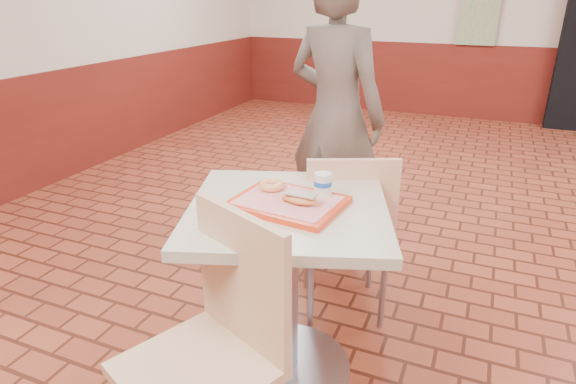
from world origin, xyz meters
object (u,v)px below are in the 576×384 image
at_px(chair_main_front, 216,339).
at_px(serving_tray, 288,203).
at_px(ring_donut, 271,185).
at_px(paper_cup, 323,184).
at_px(chair_main_back, 347,229).
at_px(long_john_donut, 300,199).
at_px(customer, 336,117).
at_px(main_table, 288,264).

distance_m(chair_main_front, serving_tray, 0.61).
distance_m(ring_donut, paper_cup, 0.22).
distance_m(chair_main_back, long_john_donut, 0.64).
distance_m(chair_main_front, customer, 1.80).
bearing_deg(chair_main_back, chair_main_front, 57.09).
xyz_separation_m(customer, ring_donut, (0.08, -1.15, -0.03)).
bearing_deg(ring_donut, main_table, -35.55).
bearing_deg(chair_main_front, main_table, 108.39).
height_order(main_table, customer, customer).
bearing_deg(main_table, chair_main_front, -95.53).
xyz_separation_m(chair_main_back, long_john_donut, (-0.06, -0.52, 0.37)).
relative_size(main_table, chair_main_back, 0.90).
distance_m(chair_main_front, chair_main_back, 1.04).
height_order(chair_main_front, ring_donut, chair_main_front).
height_order(chair_main_front, chair_main_back, chair_main_front).
xyz_separation_m(customer, serving_tray, (0.19, -1.23, -0.06)).
relative_size(serving_tray, long_john_donut, 2.78).
relative_size(main_table, long_john_donut, 5.52).
height_order(main_table, paper_cup, paper_cup).
distance_m(chair_main_back, paper_cup, 0.56).
height_order(main_table, long_john_donut, long_john_donut).
height_order(ring_donut, long_john_donut, long_john_donut).
bearing_deg(serving_tray, customer, 98.68).
bearing_deg(long_john_donut, chair_main_front, -102.19).
bearing_deg(paper_cup, chair_main_front, -104.44).
relative_size(ring_donut, paper_cup, 1.16).
height_order(main_table, chair_main_back, chair_main_back).
relative_size(customer, serving_tray, 4.32).
bearing_deg(chair_main_front, ring_donut, 119.56).
distance_m(ring_donut, long_john_donut, 0.19).
bearing_deg(paper_cup, customer, 104.90).
xyz_separation_m(chair_main_back, paper_cup, (-0.01, -0.40, 0.39)).
bearing_deg(main_table, serving_tray, 0.00).
xyz_separation_m(ring_donut, long_john_donut, (0.17, -0.10, 0.00)).
bearing_deg(customer, main_table, 113.41).
bearing_deg(long_john_donut, chair_main_back, 83.58).
distance_m(chair_main_front, long_john_donut, 0.62).
distance_m(customer, paper_cup, 1.16).
bearing_deg(serving_tray, chair_main_back, 76.92).
height_order(ring_donut, paper_cup, paper_cup).
height_order(customer, serving_tray, customer).
height_order(chair_main_front, paper_cup, chair_main_front).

